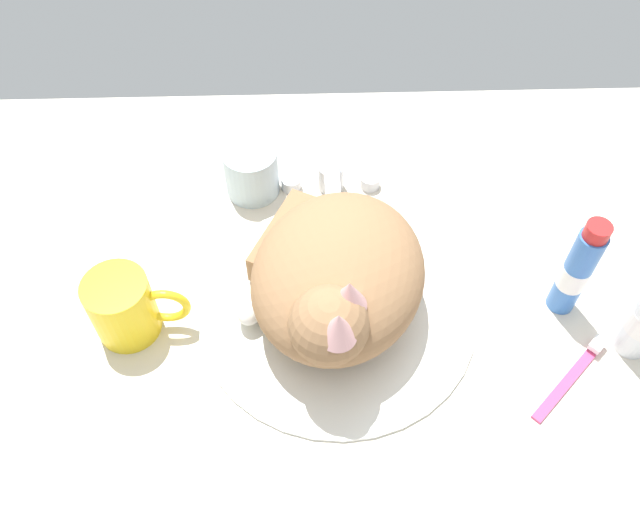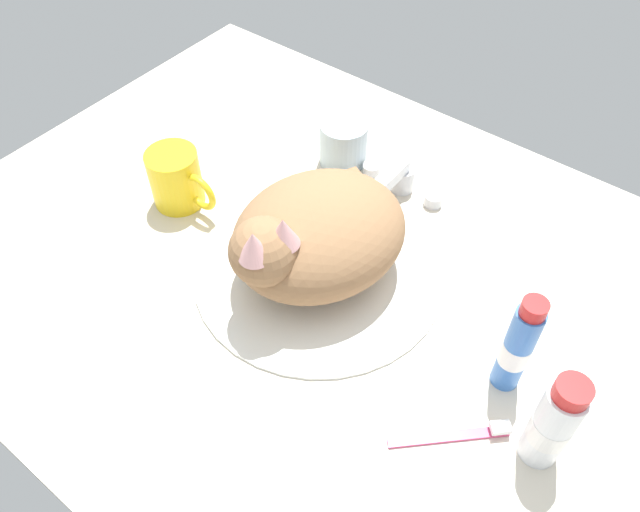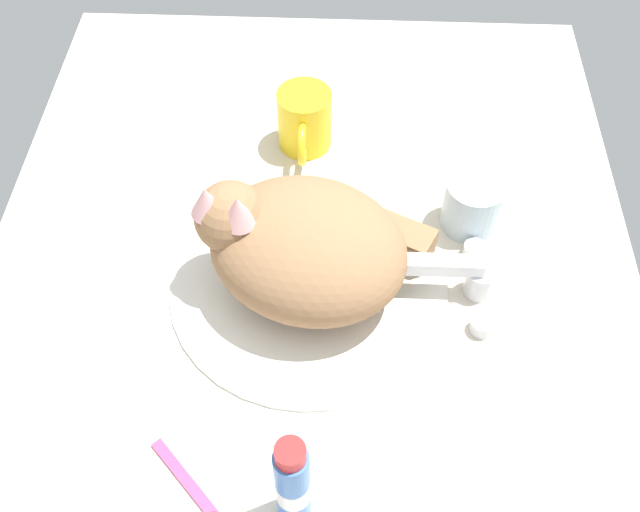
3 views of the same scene
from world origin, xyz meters
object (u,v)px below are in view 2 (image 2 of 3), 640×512
at_px(faucet, 397,181).
at_px(toothpaste_bottle, 516,349).
at_px(cat, 313,235).
at_px(rinse_cup, 343,143).
at_px(coffee_mug, 177,179).
at_px(toothbrush, 457,435).
at_px(mouthwash_bottle, 553,424).

height_order(faucet, toothpaste_bottle, toothpaste_bottle).
relative_size(cat, rinse_cup, 4.02).
bearing_deg(coffee_mug, toothbrush, -8.82).
xyz_separation_m(rinse_cup, mouthwash_bottle, (0.46, -0.26, 0.03)).
xyz_separation_m(rinse_cup, toothbrush, (0.38, -0.30, -0.03)).
distance_m(faucet, toothpaste_bottle, 0.34).
distance_m(faucet, cat, 0.20).
bearing_deg(rinse_cup, coffee_mug, -121.86).
distance_m(faucet, toothbrush, 0.40).
height_order(cat, mouthwash_bottle, cat).
bearing_deg(toothbrush, mouthwash_bottle, 26.81).
xyz_separation_m(coffee_mug, toothbrush, (0.52, -0.08, -0.04)).
xyz_separation_m(faucet, rinse_cup, (-0.11, 0.01, 0.01)).
height_order(faucet, mouthwash_bottle, mouthwash_bottle).
xyz_separation_m(coffee_mug, toothpaste_bottle, (0.53, 0.01, 0.03)).
bearing_deg(cat, rinse_cup, 116.36).
bearing_deg(toothpaste_bottle, cat, -179.26).
height_order(cat, coffee_mug, cat).
bearing_deg(mouthwash_bottle, toothbrush, -153.19).
height_order(faucet, rinse_cup, rinse_cup).
distance_m(faucet, rinse_cup, 0.11).
distance_m(cat, mouthwash_bottle, 0.36).
height_order(mouthwash_bottle, toothbrush, mouthwash_bottle).
distance_m(cat, rinse_cup, 0.24).
bearing_deg(cat, mouthwash_bottle, -8.31).
relative_size(faucet, mouthwash_bottle, 1.00).
bearing_deg(toothpaste_bottle, rinse_cup, 151.68).
bearing_deg(mouthwash_bottle, faucet, 144.19).
relative_size(cat, toothbrush, 2.78).
xyz_separation_m(coffee_mug, mouthwash_bottle, (0.60, -0.04, 0.02)).
xyz_separation_m(coffee_mug, rinse_cup, (0.14, 0.22, -0.01)).
bearing_deg(cat, toothpaste_bottle, 0.74).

